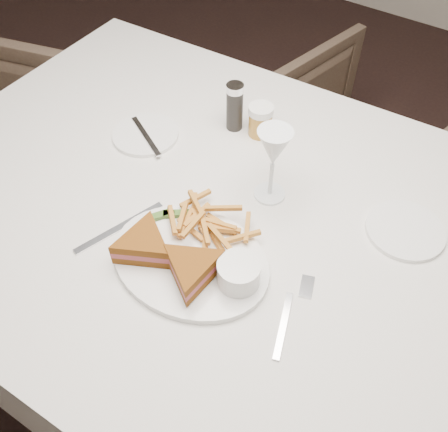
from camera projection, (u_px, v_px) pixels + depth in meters
ground at (184, 330)px, 1.70m from camera, size 5.00×5.00×0.00m
table at (235, 309)px, 1.33m from camera, size 1.59×1.10×0.75m
chair_far at (364, 141)px, 1.86m from camera, size 0.72×0.69×0.64m
table_setting at (215, 218)px, 0.99m from camera, size 0.79×0.61×0.18m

